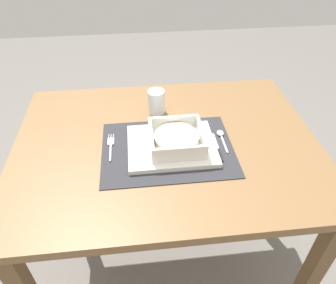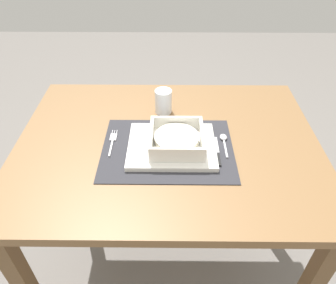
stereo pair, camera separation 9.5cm
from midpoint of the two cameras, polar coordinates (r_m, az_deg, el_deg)
The scene contains 10 objects.
ground_plane at distance 1.65m, azimuth 1.74°, elevation -20.68°, with size 6.00×6.00×0.00m, color slate.
dining_table at distance 1.13m, azimuth 2.37°, elevation -4.13°, with size 1.01×0.76×0.76m.
placemat at distance 1.03m, azimuth 2.63°, elevation -1.32°, with size 0.42×0.31×0.00m, color #2D2D33.
serving_plate at distance 1.03m, azimuth 3.30°, elevation -0.80°, with size 0.28×0.22×0.02m, color white.
porridge_bowl at distance 1.01m, azimuth 4.24°, elevation 0.31°, with size 0.17×0.17×0.05m.
fork at distance 1.07m, azimuth -7.38°, elevation 0.17°, with size 0.02×0.13×0.00m.
spoon at distance 1.08m, azimuth 12.44°, elevation 0.33°, with size 0.02×0.12×0.01m.
butter_knife at distance 1.03m, azimuth 11.42°, elevation -2.03°, with size 0.01×0.14×0.01m.
bread_knife at distance 1.03m, azimuth 10.25°, elevation -1.78°, with size 0.01×0.14×0.01m.
drinking_glass at distance 1.18m, azimuth 1.48°, elevation 7.05°, with size 0.06×0.06×0.09m.
Camera 2 is at (0.01, -0.82, 1.43)m, focal length 34.07 mm.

